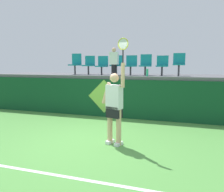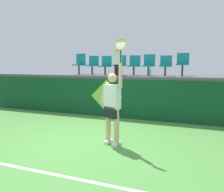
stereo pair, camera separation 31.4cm
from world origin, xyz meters
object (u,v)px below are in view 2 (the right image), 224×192
stadium_chair_2 (106,65)px  stadium_chair_7 (183,63)px  tennis_ball (109,135)px  stadium_chair_4 (134,64)px  tennis_player (112,105)px  stadium_chair_0 (80,63)px  stadium_chair_1 (93,64)px  water_bottle (150,73)px  spectator_0 (117,61)px  stadium_chair_6 (166,64)px  stadium_chair_3 (120,64)px  stadium_chair_5 (149,64)px

stadium_chair_2 → stadium_chair_7: (3.07, -0.00, 0.06)m
tennis_ball → stadium_chair_4: 3.66m
tennis_player → stadium_chair_2: bearing=114.3°
stadium_chair_0 → stadium_chair_2: 1.23m
tennis_ball → stadium_chair_4: stadium_chair_4 is taller
stadium_chair_7 → stadium_chair_1: bearing=-180.0°
stadium_chair_1 → stadium_chair_4: stadium_chair_1 is taller
tennis_player → water_bottle: tennis_player is taller
water_bottle → stadium_chair_0: (-3.20, 0.63, 0.36)m
stadium_chair_1 → stadium_chair_2: size_ratio=1.02×
water_bottle → spectator_0: (-1.34, 0.23, 0.42)m
stadium_chair_6 → stadium_chair_3: bearing=180.0°
stadium_chair_2 → stadium_chair_4: bearing=-0.0°
tennis_ball → stadium_chair_1: stadium_chair_1 is taller
tennis_ball → stadium_chair_4: bearing=92.0°
stadium_chair_3 → stadium_chair_4: (0.59, 0.00, -0.01)m
stadium_chair_4 → spectator_0: bearing=-146.4°
stadium_chair_3 → stadium_chair_6: size_ratio=1.04×
stadium_chair_6 → spectator_0: size_ratio=0.71×
water_bottle → stadium_chair_1: 2.66m
tennis_ball → stadium_chair_6: 3.82m
tennis_player → tennis_ball: 1.15m
stadium_chair_1 → spectator_0: bearing=-17.8°
tennis_ball → stadium_chair_0: size_ratio=0.07×
stadium_chair_5 → water_bottle: bearing=-75.2°
stadium_chair_1 → stadium_chair_2: 0.59m
stadium_chair_3 → stadium_chair_7: (2.43, 0.00, 0.04)m
stadium_chair_3 → stadium_chair_5: (1.18, 0.01, 0.00)m
water_bottle → stadium_chair_2: (-1.98, 0.62, 0.29)m
spectator_0 → stadium_chair_4: bearing=33.6°
stadium_chair_2 → spectator_0: spectator_0 is taller
stadium_chair_3 → spectator_0: 0.41m
stadium_chair_0 → stadium_chair_4: size_ratio=1.14×
tennis_player → stadium_chair_3: (-0.99, 3.60, 1.01)m
tennis_player → stadium_chair_3: size_ratio=3.26×
water_bottle → spectator_0: spectator_0 is taller
tennis_player → stadium_chair_4: (-0.40, 3.60, 1.00)m
tennis_ball → stadium_chair_5: 3.70m
spectator_0 → stadium_chair_2: bearing=148.0°
stadium_chair_6 → stadium_chair_7: (0.61, 0.00, 0.06)m
tennis_ball → stadium_chair_6: stadium_chair_6 is taller
tennis_ball → stadium_chair_5: size_ratio=0.08×
stadium_chair_5 → stadium_chair_6: (0.64, -0.01, -0.02)m
stadium_chair_0 → water_bottle: bearing=-11.1°
stadium_chair_6 → stadium_chair_7: bearing=0.2°
tennis_player → stadium_chair_0: 4.72m
stadium_chair_7 → stadium_chair_0: bearing=179.9°
tennis_ball → stadium_chair_7: size_ratio=0.08×
tennis_ball → stadium_chair_6: bearing=70.0°
tennis_ball → stadium_chair_3: bearing=102.9°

